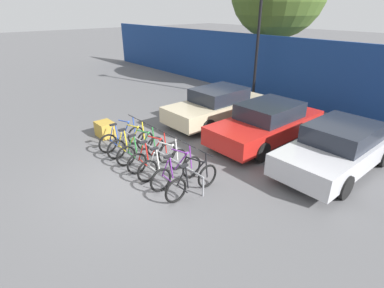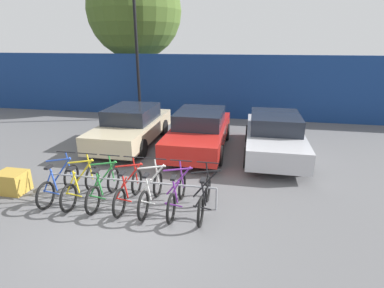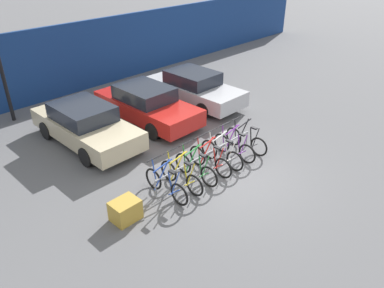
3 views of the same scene
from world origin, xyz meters
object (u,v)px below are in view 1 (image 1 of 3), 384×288
car_beige (217,105)px  car_silver (338,147)px  car_red (267,123)px  bicycle_yellow (131,144)px  bicycle_blue (122,138)px  bicycle_red (152,157)px  bicycle_black (192,181)px  lamp_post (260,11)px  bicycle_white (163,163)px  bicycle_purple (177,172)px  bicycle_green (141,150)px  bike_rack (156,152)px  cargo_crate (105,129)px

car_beige → car_silver: size_ratio=1.01×
car_silver → car_red: bearing=178.7°
bicycle_yellow → bicycle_blue: bearing=-176.9°
bicycle_yellow → bicycle_red: same height
bicycle_black → lamp_post: (-4.46, 7.97, 3.82)m
bicycle_yellow → car_beige: 4.32m
bicycle_white → bicycle_black: 1.25m
bicycle_blue → car_red: (2.79, 4.15, 0.31)m
bicycle_purple → car_red: size_ratio=0.38×
bicycle_yellow → bicycle_green: size_ratio=1.00×
car_beige → bicycle_green: bearing=-77.1°
bicycle_white → bicycle_purple: same height
bike_rack → lamp_post: size_ratio=0.54×
bike_rack → bicycle_purple: bicycle_purple is taller
bicycle_blue → bicycle_black: 3.61m
bicycle_blue → bicycle_black: size_ratio=1.00×
bicycle_yellow → lamp_post: lamp_post is taller
bike_rack → bicycle_blue: (-1.80, -0.15, -0.11)m
bicycle_blue → cargo_crate: 1.37m
bicycle_blue → bicycle_red: bearing=-1.0°
cargo_crate → bicycle_white: bearing=-0.4°
bicycle_blue → car_red: 5.01m
car_beige → car_silver: same height
car_beige → bicycle_black: bearing=-51.5°
bicycle_red → bicycle_black: 1.80m
bike_rack → car_beige: car_beige is taller
bicycle_green → bicycle_red: 0.63m
bike_rack → bicycle_white: bearing=-15.1°
bicycle_black → car_beige: bearing=130.9°
bike_rack → bicycle_purple: 1.18m
car_beige → cargo_crate: (-1.56, -4.26, -0.42)m
bicycle_blue → car_red: car_red is taller
bicycle_red → lamp_post: (-2.66, 7.97, 3.82)m
bike_rack → bicycle_green: size_ratio=2.43×
lamp_post → car_red: bearing=-46.4°
bicycle_green → car_silver: bearing=42.1°
bicycle_white → bicycle_blue: bearing=178.1°
bicycle_white → car_red: (0.43, 4.15, 0.31)m
bicycle_yellow → car_silver: (4.76, 4.09, 0.31)m
bicycle_blue → lamp_post: bearing=95.2°
car_red → car_silver: 2.56m
cargo_crate → car_red: bearing=44.8°
bicycle_green → bicycle_white: same height
bicycle_purple → bicycle_black: (0.63, 0.00, 0.00)m
bicycle_white → car_beige: (-2.16, 4.29, 0.31)m
bicycle_red → car_red: 4.28m
bicycle_yellow → lamp_post: bearing=103.4°
bike_rack → bicycle_red: bicycle_red is taller
bicycle_purple → bicycle_black: bearing=2.4°
bicycle_red → car_silver: car_silver is taller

